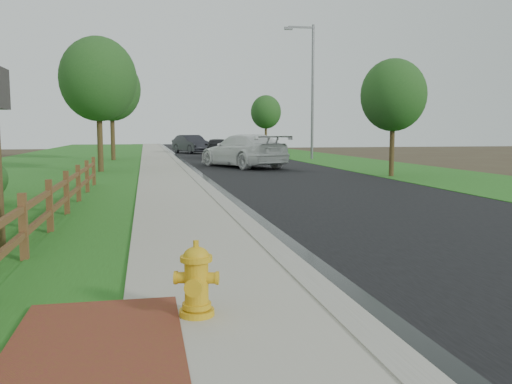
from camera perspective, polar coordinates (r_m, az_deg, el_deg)
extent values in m
plane|color=#3A2C20|center=(6.64, 4.03, -11.60)|extent=(120.00, 120.00, 0.00)
cube|color=black|center=(41.61, -2.84, 3.61)|extent=(8.00, 90.00, 0.02)
cube|color=gray|center=(41.18, -8.64, 3.58)|extent=(0.40, 90.00, 0.12)
cube|color=black|center=(41.21, -8.15, 3.54)|extent=(0.50, 90.00, 0.00)
cube|color=#A39E8E|center=(41.14, -10.45, 3.53)|extent=(2.20, 90.00, 0.10)
cube|color=#245618|center=(41.15, -13.10, 3.44)|extent=(1.60, 90.00, 0.06)
cube|color=#245618|center=(41.61, -20.28, 3.23)|extent=(9.00, 90.00, 0.04)
cube|color=#245618|center=(43.20, 6.26, 3.69)|extent=(6.00, 90.00, 0.04)
cube|color=brown|center=(5.48, -16.44, -15.23)|extent=(1.60, 2.40, 0.11)
cube|color=#50301A|center=(9.20, -23.28, -3.51)|extent=(0.12, 0.12, 1.10)
cube|color=#50301A|center=(11.54, -20.89, -1.49)|extent=(0.12, 0.12, 1.10)
cube|color=#50301A|center=(13.89, -19.31, -0.15)|extent=(0.12, 0.12, 1.10)
cube|color=#50301A|center=(16.26, -18.19, 0.80)|extent=(0.12, 0.12, 1.10)
cube|color=#50301A|center=(18.64, -17.35, 1.51)|extent=(0.12, 0.12, 1.10)
cube|color=#50301A|center=(21.02, -16.71, 2.05)|extent=(0.12, 0.12, 1.10)
cube|color=#50301A|center=(8.07, -24.97, -5.64)|extent=(0.08, 2.35, 0.10)
cube|color=#50301A|center=(8.00, -25.11, -2.84)|extent=(0.08, 2.35, 0.10)
cube|color=#50301A|center=(10.38, -21.93, -2.93)|extent=(0.08, 2.35, 0.10)
cube|color=#50301A|center=(10.33, -22.02, -0.74)|extent=(0.08, 2.35, 0.10)
cube|color=#50301A|center=(12.73, -20.01, -1.20)|extent=(0.08, 2.35, 0.10)
cube|color=#50301A|center=(12.68, -20.08, 0.59)|extent=(0.08, 2.35, 0.10)
cube|color=#50301A|center=(15.09, -18.69, -0.02)|extent=(0.08, 2.35, 0.10)
cube|color=#50301A|center=(15.05, -18.75, 1.50)|extent=(0.08, 2.35, 0.10)
cube|color=#50301A|center=(17.46, -17.73, 0.85)|extent=(0.08, 2.35, 0.10)
cube|color=#50301A|center=(17.43, -17.78, 2.16)|extent=(0.08, 2.35, 0.10)
cube|color=#50301A|center=(19.84, -17.00, 1.51)|extent=(0.08, 2.35, 0.10)
cube|color=#50301A|center=(19.81, -17.04, 2.66)|extent=(0.08, 2.35, 0.10)
cylinder|color=gold|center=(5.94, -6.24, -12.46)|extent=(0.38, 0.38, 0.07)
cylinder|color=gold|center=(5.86, -6.28, -9.70)|extent=(0.25, 0.25, 0.57)
cylinder|color=gold|center=(5.92, -6.25, -11.75)|extent=(0.31, 0.31, 0.06)
cylinder|color=gold|center=(5.78, -6.31, -6.96)|extent=(0.34, 0.34, 0.06)
ellipsoid|color=gold|center=(5.78, -6.31, -6.75)|extent=(0.28, 0.28, 0.21)
cylinder|color=gold|center=(5.75, -6.33, -5.46)|extent=(0.06, 0.06, 0.08)
cylinder|color=gold|center=(5.69, -6.53, -9.84)|extent=(0.19, 0.17, 0.17)
cylinder|color=gold|center=(5.86, -8.12, -8.91)|extent=(0.17, 0.16, 0.13)
cylinder|color=gold|center=(5.81, -4.43, -9.02)|extent=(0.17, 0.16, 0.13)
imported|color=white|center=(30.78, -1.37, 4.37)|extent=(4.82, 6.91, 1.86)
imported|color=black|center=(41.08, -4.09, 4.67)|extent=(2.34, 4.77, 1.57)
imported|color=black|center=(50.45, -6.82, 5.03)|extent=(3.45, 5.41, 1.68)
cylinder|color=slate|center=(39.81, 5.97, 10.34)|extent=(0.19, 0.19, 9.58)
cube|color=slate|center=(40.17, 4.83, 16.90)|extent=(1.92, 0.20, 0.13)
cube|color=slate|center=(39.93, 3.44, 16.82)|extent=(0.59, 0.25, 0.19)
cylinder|color=#392617|center=(28.16, -16.12, 6.09)|extent=(0.28, 0.28, 4.03)
ellipsoid|color=#1C4418|center=(28.27, -16.29, 11.34)|extent=(3.76, 3.76, 4.14)
cylinder|color=#392617|center=(25.10, 14.13, 5.19)|extent=(0.22, 0.22, 3.19)
ellipsoid|color=#1C4418|center=(25.15, 14.26, 9.86)|extent=(2.92, 2.92, 3.21)
cylinder|color=#392617|center=(39.29, -14.86, 6.38)|extent=(0.30, 0.30, 4.33)
ellipsoid|color=#1C4418|center=(39.39, -14.98, 10.42)|extent=(3.99, 3.99, 4.39)
cylinder|color=#392617|center=(55.53, 1.05, 6.11)|extent=(0.24, 0.24, 3.49)
ellipsoid|color=#1C4418|center=(55.56, 1.05, 8.42)|extent=(3.08, 3.08, 3.39)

